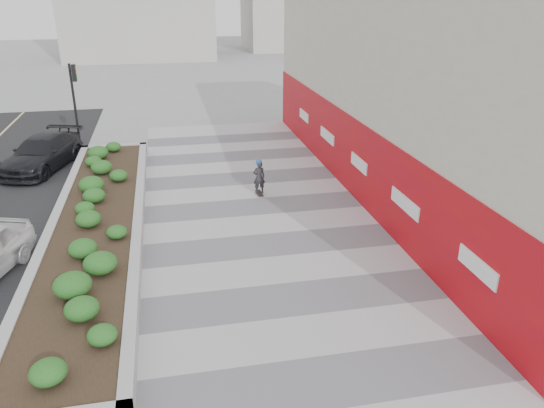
{
  "coord_description": "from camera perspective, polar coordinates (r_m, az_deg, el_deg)",
  "views": [
    {
      "loc": [
        -3.01,
        -9.76,
        7.63
      ],
      "look_at": [
        0.16,
        5.72,
        1.1
      ],
      "focal_mm": 35.0,
      "sensor_mm": 36.0,
      "label": 1
    }
  ],
  "objects": [
    {
      "name": "building",
      "position": [
        21.55,
        16.58,
        11.79
      ],
      "size": [
        6.04,
        24.08,
        8.0
      ],
      "color": "#BEB5A2",
      "rests_on": "ground"
    },
    {
      "name": "planter",
      "position": [
        18.42,
        -18.39,
        -1.81
      ],
      "size": [
        3.0,
        18.0,
        0.9
      ],
      "color": "#9E9EA0",
      "rests_on": "ground"
    },
    {
      "name": "car_dark",
      "position": [
        25.8,
        -23.5,
        5.04
      ],
      "size": [
        3.48,
        5.37,
        1.45
      ],
      "primitive_type": "imported",
      "rotation": [
        0.0,
        0.0,
        -0.32
      ],
      "color": "black",
      "rests_on": "ground"
    },
    {
      "name": "walkway",
      "position": [
        15.17,
        1.46,
        -7.73
      ],
      "size": [
        8.0,
        36.0,
        0.01
      ],
      "primitive_type": "cube",
      "color": "#A8A8AD",
      "rests_on": "ground"
    },
    {
      "name": "skateboarder",
      "position": [
        20.64,
        -1.4,
        2.93
      ],
      "size": [
        0.5,
        0.73,
        1.45
      ],
      "rotation": [
        0.0,
        0.0,
        0.03
      ],
      "color": "beige",
      "rests_on": "ground"
    },
    {
      "name": "manhole_cover",
      "position": [
        15.28,
        3.31,
        -7.54
      ],
      "size": [
        0.44,
        0.44,
        0.01
      ],
      "primitive_type": "cylinder",
      "color": "#595654",
      "rests_on": "ground"
    },
    {
      "name": "traffic_signal_near",
      "position": [
        28.01,
        -20.46,
        11.06
      ],
      "size": [
        0.33,
        0.28,
        4.2
      ],
      "color": "black",
      "rests_on": "ground"
    },
    {
      "name": "ground",
      "position": [
        12.75,
        4.58,
        -14.38
      ],
      "size": [
        160.0,
        160.0,
        0.0
      ],
      "primitive_type": "plane",
      "color": "gray",
      "rests_on": "ground"
    }
  ]
}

